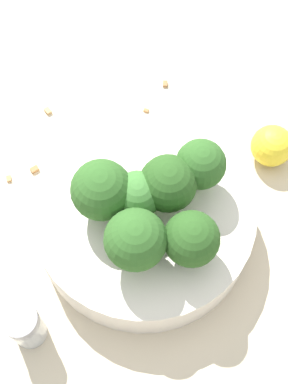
{
  "coord_description": "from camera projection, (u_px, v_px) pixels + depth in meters",
  "views": [
    {
      "loc": [
        0.2,
        -0.07,
        0.51
      ],
      "look_at": [
        0.0,
        0.0,
        0.09
      ],
      "focal_mm": 50.0,
      "sensor_mm": 36.0,
      "label": 1
    }
  ],
  "objects": [
    {
      "name": "almond_crumb_2",
      "position": [
        48.0,
        110.0,
        0.61
      ],
      "size": [
        0.01,
        0.01,
        0.01
      ],
      "primitive_type": "cube",
      "rotation": [
        0.0,
        0.0,
        3.47
      ],
      "color": "tan",
      "rests_on": "ground_plane"
    },
    {
      "name": "bowl",
      "position": [
        144.0,
        219.0,
        0.53
      ],
      "size": [
        0.21,
        0.21,
        0.05
      ],
      "primitive_type": "cylinder",
      "color": "silver",
      "rests_on": "ground_plane"
    },
    {
      "name": "pepper_shaker",
      "position": [
        25.0,
        326.0,
        0.48
      ],
      "size": [
        0.03,
        0.03,
        0.06
      ],
      "color": "#B2B7BC",
      "rests_on": "ground_plane"
    },
    {
      "name": "ground_plane",
      "position": [
        144.0,
        229.0,
        0.55
      ],
      "size": [
        3.0,
        3.0,
        0.0
      ],
      "primitive_type": "plane",
      "color": "beige"
    },
    {
      "name": "broccoli_floret_4",
      "position": [
        135.0,
        240.0,
        0.45
      ],
      "size": [
        0.05,
        0.05,
        0.07
      ],
      "color": "#8EB770",
      "rests_on": "bowl"
    },
    {
      "name": "almond_crumb_0",
      "position": [
        165.0,
        83.0,
        0.63
      ],
      "size": [
        0.01,
        0.01,
        0.01
      ],
      "primitive_type": "cube",
      "rotation": [
        0.0,
        0.0,
        5.91
      ],
      "color": "olive",
      "rests_on": "ground_plane"
    },
    {
      "name": "broccoli_floret_3",
      "position": [
        102.0,
        190.0,
        0.47
      ],
      "size": [
        0.06,
        0.06,
        0.07
      ],
      "color": "#8EB770",
      "rests_on": "bowl"
    },
    {
      "name": "broccoli_floret_1",
      "position": [
        137.0,
        193.0,
        0.48
      ],
      "size": [
        0.04,
        0.04,
        0.05
      ],
      "color": "#84AD66",
      "rests_on": "bowl"
    },
    {
      "name": "broccoli_floret_2",
      "position": [
        169.0,
        186.0,
        0.47
      ],
      "size": [
        0.05,
        0.05,
        0.06
      ],
      "color": "#7A9E5B",
      "rests_on": "bowl"
    },
    {
      "name": "almond_crumb_1",
      "position": [
        146.0,
        110.0,
        0.61
      ],
      "size": [
        0.01,
        0.01,
        0.01
      ],
      "primitive_type": "cube",
      "rotation": [
        0.0,
        0.0,
        4.01
      ],
      "color": "olive",
      "rests_on": "ground_plane"
    },
    {
      "name": "lemon_wedge",
      "position": [
        272.0,
        146.0,
        0.57
      ],
      "size": [
        0.04,
        0.04,
        0.04
      ],
      "primitive_type": "sphere",
      "color": "yellow",
      "rests_on": "ground_plane"
    },
    {
      "name": "broccoli_floret_5",
      "position": [
        201.0,
        165.0,
        0.48
      ],
      "size": [
        0.05,
        0.05,
        0.06
      ],
      "color": "#8EB770",
      "rests_on": "bowl"
    },
    {
      "name": "almond_crumb_4",
      "position": [
        34.0,
        169.0,
        0.58
      ],
      "size": [
        0.01,
        0.01,
        0.01
      ],
      "primitive_type": "cube",
      "rotation": [
        0.0,
        0.0,
        1.84
      ],
      "color": "olive",
      "rests_on": "ground_plane"
    },
    {
      "name": "almond_crumb_3",
      "position": [
        9.0,
        178.0,
        0.57
      ],
      "size": [
        0.01,
        0.01,
        0.01
      ],
      "primitive_type": "cube",
      "rotation": [
        0.0,
        0.0,
        3.06
      ],
      "color": "#AD7F4C",
      "rests_on": "ground_plane"
    },
    {
      "name": "broccoli_floret_0",
      "position": [
        191.0,
        239.0,
        0.45
      ],
      "size": [
        0.05,
        0.05,
        0.06
      ],
      "color": "#7A9E5B",
      "rests_on": "bowl"
    }
  ]
}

